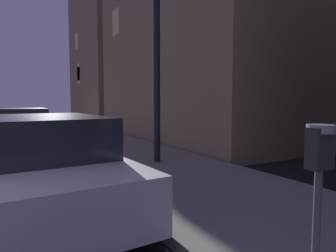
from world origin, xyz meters
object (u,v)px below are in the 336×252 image
object	(u,v)px
car_white	(39,166)
car_green	(20,130)
parking_meter	(319,169)
street_lamp	(157,19)

from	to	relation	value
car_white	car_green	bearing A→B (deg)	90.00
parking_meter	street_lamp	size ratio (longest dim) A/B	0.25
car_white	street_lamp	world-z (taller)	street_lamp
parking_meter	car_white	distance (m)	3.62
car_white	parking_meter	bearing A→B (deg)	-64.57
parking_meter	car_white	size ratio (longest dim) A/B	0.31
parking_meter	street_lamp	bearing A→B (deg)	75.58
parking_meter	car_green	distance (m)	9.49
street_lamp	car_green	bearing A→B (deg)	124.68
street_lamp	car_white	bearing A→B (deg)	-145.98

